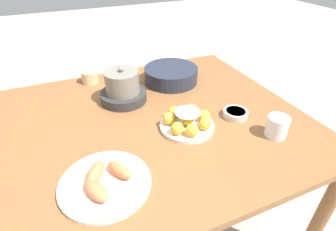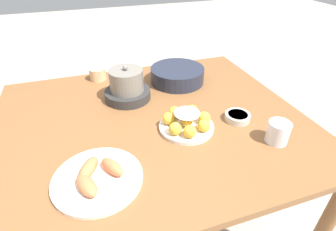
% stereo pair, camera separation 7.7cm
% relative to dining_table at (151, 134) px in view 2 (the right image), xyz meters
% --- Properties ---
extents(ground_plane, '(12.00, 12.00, 0.00)m').
position_rel_dining_table_xyz_m(ground_plane, '(0.00, 0.00, -0.66)').
color(ground_plane, '#B2A899').
extents(dining_table, '(1.31, 1.10, 0.74)m').
position_rel_dining_table_xyz_m(dining_table, '(0.00, 0.00, 0.00)').
color(dining_table, brown).
rests_on(dining_table, ground_plane).
extents(cake_plate, '(0.22, 0.22, 0.08)m').
position_rel_dining_table_xyz_m(cake_plate, '(0.12, -0.12, 0.12)').
color(cake_plate, silver).
rests_on(cake_plate, dining_table).
extents(serving_bowl, '(0.29, 0.29, 0.08)m').
position_rel_dining_table_xyz_m(serving_bowl, '(0.23, 0.30, 0.13)').
color(serving_bowl, '#232838').
rests_on(serving_bowl, dining_table).
extents(sauce_bowl, '(0.11, 0.11, 0.03)m').
position_rel_dining_table_xyz_m(sauce_bowl, '(0.35, -0.13, 0.10)').
color(sauce_bowl, beige).
rests_on(sauce_bowl, dining_table).
extents(seafood_platter, '(0.29, 0.29, 0.05)m').
position_rel_dining_table_xyz_m(seafood_platter, '(-0.26, -0.28, 0.10)').
color(seafood_platter, silver).
rests_on(seafood_platter, dining_table).
extents(cup_near, '(0.08, 0.08, 0.09)m').
position_rel_dining_table_xyz_m(cup_near, '(0.42, -0.30, 0.13)').
color(cup_near, white).
rests_on(cup_near, dining_table).
extents(cup_far, '(0.09, 0.09, 0.07)m').
position_rel_dining_table_xyz_m(cup_far, '(-0.17, 0.46, 0.12)').
color(cup_far, '#DBB27F').
rests_on(cup_far, dining_table).
extents(warming_pot, '(0.22, 0.22, 0.17)m').
position_rel_dining_table_xyz_m(warming_pot, '(-0.06, 0.20, 0.15)').
color(warming_pot, '#2D2D2D').
rests_on(warming_pot, dining_table).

